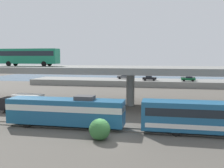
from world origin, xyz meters
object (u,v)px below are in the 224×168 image
service_truck_west (23,103)px  parked_car_4 (149,78)px  transit_bus_on_overpass (29,56)px  parked_car_3 (188,79)px  train_locomotive (60,110)px  parked_car_0 (188,78)px  parked_car_1 (124,76)px

service_truck_west → parked_car_4: bearing=-113.7°
transit_bus_on_overpass → service_truck_west: transit_bus_on_overpass is taller
parked_car_3 → train_locomotive: bearing=66.8°
train_locomotive → parked_car_0: 56.64m
transit_bus_on_overpass → parked_car_3: transit_bus_on_overpass is taller
transit_bus_on_overpass → parked_car_0: size_ratio=2.81×
train_locomotive → parked_car_1: 52.95m
transit_bus_on_overpass → parked_car_0: bearing=-132.6°
train_locomotive → parked_car_1: (0.59, 52.95, 0.38)m
parked_car_0 → parked_car_1: same height
transit_bus_on_overpass → parked_car_1: (13.49, 37.16, -6.74)m
transit_bus_on_overpass → parked_car_3: (33.56, 32.30, -6.75)m
parked_car_3 → parked_car_4: size_ratio=0.96×
train_locomotive → parked_car_4: (9.14, 48.34, 0.38)m
train_locomotive → parked_car_4: size_ratio=3.86×
transit_bus_on_overpass → parked_car_3: 47.06m
service_truck_west → parked_car_3: bearing=-125.8°
train_locomotive → transit_bus_on_overpass: bearing=-50.7°
train_locomotive → transit_bus_on_overpass: (-12.90, 15.79, 7.13)m
parked_car_4 → service_truck_west: bearing=-113.7°
train_locomotive → service_truck_west: size_ratio=2.40×
transit_bus_on_overpass → service_truck_west: size_ratio=1.76×
parked_car_1 → parked_car_4: bearing=151.7°
parked_car_0 → parked_car_4: same height
parked_car_3 → parked_car_0: bearing=-93.9°
parked_car_0 → parked_car_1: bearing=-0.9°
parked_car_0 → parked_car_4: bearing=19.9°
service_truck_west → parked_car_0: size_ratio=1.59×
service_truck_west → parked_car_0: parked_car_0 is taller
transit_bus_on_overpass → parked_car_3: bearing=-136.1°
transit_bus_on_overpass → service_truck_west: (3.76, -9.03, -7.68)m
train_locomotive → transit_bus_on_overpass: 21.60m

